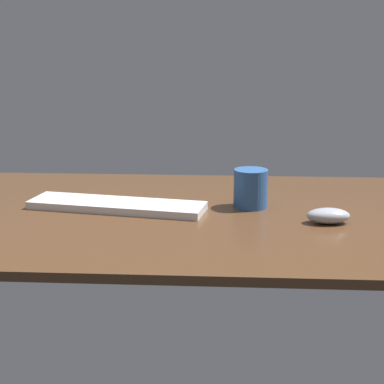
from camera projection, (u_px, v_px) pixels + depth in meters
The scene contains 4 objects.
desk at pixel (182, 215), 149.06cm from camera, with size 140.00×84.00×2.00cm, color #4C301C.
keyboard at pixel (117, 205), 150.80cm from camera, with size 44.59×11.45×1.93cm, color silver.
computer_mouse at pixel (328, 216), 138.80cm from camera, with size 10.13×5.66×3.65cm, color #999EA5.
coffee_mug at pixel (251, 188), 151.60cm from camera, with size 8.60×8.60×9.84cm, color #28518C.
Camera 1 is at (11.08, -142.71, 43.06)cm, focal length 55.92 mm.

